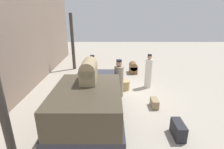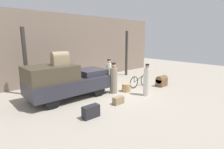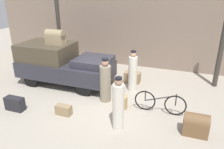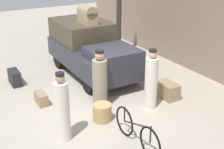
{
  "view_description": "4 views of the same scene",
  "coord_description": "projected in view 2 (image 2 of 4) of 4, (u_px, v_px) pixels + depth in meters",
  "views": [
    {
      "loc": [
        -6.92,
        0.19,
        3.49
      ],
      "look_at": [
        0.2,
        0.2,
        0.95
      ],
      "focal_mm": 28.0,
      "sensor_mm": 36.0,
      "label": 1
    },
    {
      "loc": [
        -6.14,
        -6.81,
        2.93
      ],
      "look_at": [
        0.2,
        0.2,
        0.95
      ],
      "focal_mm": 28.0,
      "sensor_mm": 36.0,
      "label": 2
    },
    {
      "loc": [
        2.69,
        -6.79,
        3.96
      ],
      "look_at": [
        0.2,
        0.2,
        0.95
      ],
      "focal_mm": 35.0,
      "sensor_mm": 36.0,
      "label": 3
    },
    {
      "loc": [
        6.84,
        -3.66,
        4.15
      ],
      "look_at": [
        0.2,
        0.2,
        0.95
      ],
      "focal_mm": 50.0,
      "sensor_mm": 36.0,
      "label": 4
    }
  ],
  "objects": [
    {
      "name": "suitcase_tan_flat",
      "position": [
        118.0,
        100.0,
        7.89
      ],
      "size": [
        0.53,
        0.25,
        0.33
      ],
      "color": "#937A56",
      "rests_on": "ground"
    },
    {
      "name": "truck",
      "position": [
        65.0,
        80.0,
        8.47
      ],
      "size": [
        3.98,
        1.82,
        1.71
      ],
      "color": "black",
      "rests_on": "ground"
    },
    {
      "name": "bicycle",
      "position": [
        139.0,
        81.0,
        10.66
      ],
      "size": [
        1.71,
        0.04,
        0.76
      ],
      "color": "black",
      "rests_on": "ground"
    },
    {
      "name": "trunk_on_truck_roof",
      "position": [
        60.0,
        58.0,
        8.11
      ],
      "size": [
        0.78,
        0.41,
        0.62
      ],
      "color": "#9E8966",
      "rests_on": "truck"
    },
    {
      "name": "ground_plane",
      "position": [
        112.0,
        92.0,
        9.57
      ],
      "size": [
        30.0,
        30.0,
        0.0
      ],
      "primitive_type": "plane",
      "color": "#A89E8E"
    },
    {
      "name": "suitcase_small_leather",
      "position": [
        99.0,
        81.0,
        11.25
      ],
      "size": [
        0.69,
        0.42,
        0.46
      ],
      "color": "#937A56",
      "rests_on": "ground"
    },
    {
      "name": "porter_lifting_near_truck",
      "position": [
        147.0,
        81.0,
        8.96
      ],
      "size": [
        0.33,
        0.33,
        1.65
      ],
      "color": "silver",
      "rests_on": "ground"
    },
    {
      "name": "trunk_large_brown",
      "position": [
        162.0,
        81.0,
        10.81
      ],
      "size": [
        0.69,
        0.45,
        0.66
      ],
      "color": "brown",
      "rests_on": "ground"
    },
    {
      "name": "conductor_in_dark_uniform",
      "position": [
        109.0,
        74.0,
        10.7
      ],
      "size": [
        0.35,
        0.35,
        1.67
      ],
      "color": "silver",
      "rests_on": "ground"
    },
    {
      "name": "canopy_pillar_right",
      "position": [
        127.0,
        53.0,
        13.75
      ],
      "size": [
        0.2,
        0.2,
        3.47
      ],
      "color": "#38332D",
      "rests_on": "ground"
    },
    {
      "name": "porter_with_bicycle",
      "position": [
        114.0,
        79.0,
        9.38
      ],
      "size": [
        0.4,
        0.4,
        1.65
      ],
      "color": "gray",
      "rests_on": "ground"
    },
    {
      "name": "canopy_pillar_left",
      "position": [
        25.0,
        62.0,
        8.85
      ],
      "size": [
        0.2,
        0.2,
        3.47
      ],
      "color": "#38332D",
      "rests_on": "ground"
    },
    {
      "name": "wicker_basket",
      "position": [
        126.0,
        88.0,
        9.72
      ],
      "size": [
        0.48,
        0.48,
        0.45
      ],
      "color": "tan",
      "rests_on": "ground"
    },
    {
      "name": "suitcase_black_upright",
      "position": [
        91.0,
        112.0,
        6.52
      ],
      "size": [
        0.66,
        0.29,
        0.47
      ],
      "color": "#232328",
      "rests_on": "ground"
    },
    {
      "name": "station_building_facade",
      "position": [
        72.0,
        48.0,
        12.07
      ],
      "size": [
        16.0,
        0.15,
        4.5
      ],
      "color": "gray",
      "rests_on": "ground"
    }
  ]
}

